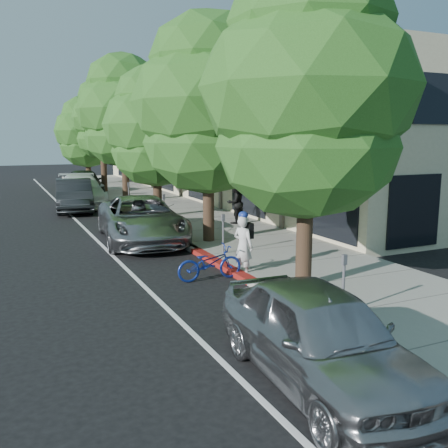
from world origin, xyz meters
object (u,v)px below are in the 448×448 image
bicycle (210,263)px  white_pickup (81,191)px  dark_suv_far (85,182)px  pedestrian (235,203)px  near_car_a (320,336)px  street_tree_2 (156,127)px  street_tree_4 (102,120)px  street_tree_0 (308,93)px  street_tree_1 (208,106)px  street_tree_5 (87,132)px  silver_suv (141,219)px  street_tree_3 (123,112)px  cyclist (243,246)px  dark_sedan (74,195)px

bicycle → white_pickup: (-0.77, 16.19, 0.38)m
dark_suv_far → pedestrian: 15.18m
near_car_a → street_tree_2: bearing=85.5°
street_tree_4 → pedestrian: bearing=-80.9°
bicycle → near_car_a: (-0.71, -5.97, 0.31)m
street_tree_0 → near_car_a: street_tree_0 is taller
white_pickup → dark_suv_far: 5.54m
street_tree_0 → dark_suv_far: bearing=93.4°
street_tree_0 → street_tree_2: 12.01m
street_tree_0 → street_tree_2: street_tree_0 is taller
street_tree_1 → white_pickup: size_ratio=1.36×
street_tree_5 → white_pickup: bearing=-101.8°
silver_suv → dark_suv_far: size_ratio=1.20×
street_tree_0 → street_tree_3: (0.00, 18.00, 0.34)m
bicycle → silver_suv: size_ratio=0.30×
dark_suv_far → street_tree_0: bearing=-85.6°
street_tree_1 → near_car_a: street_tree_1 is taller
street_tree_5 → near_car_a: 34.35m
street_tree_4 → bicycle: street_tree_4 is taller
street_tree_4 → cyclist: (-0.74, -22.16, -4.05)m
cyclist → near_car_a: 6.18m
street_tree_3 → pedestrian: (2.44, -9.19, -4.12)m
dark_sedan → near_car_a: 20.50m
street_tree_4 → pedestrian: 15.86m
street_tree_5 → dark_sedan: street_tree_5 is taller
cyclist → white_pickup: size_ratio=0.29×
cyclist → near_car_a: (-1.70, -5.94, -0.06)m
street_tree_2 → pedestrian: 5.14m
street_tree_2 → near_car_a: 16.64m
street_tree_0 → dark_sedan: size_ratio=1.59×
street_tree_2 → dark_suv_far: (-1.40, 11.50, -3.39)m
bicycle → white_pickup: white_pickup is taller
street_tree_4 → silver_suv: size_ratio=1.29×
street_tree_2 → street_tree_5: size_ratio=1.01×
street_tree_1 → bicycle: bearing=-112.8°
street_tree_1 → dark_suv_far: 18.01m
street_tree_1 → cyclist: bearing=-100.1°
street_tree_3 → pedestrian: street_tree_3 is taller
street_tree_5 → cyclist: (-0.74, -28.16, -3.31)m
street_tree_3 → near_car_a: bearing=-96.3°
street_tree_2 → white_pickup: size_ratio=1.20×
street_tree_5 → dark_suv_far: street_tree_5 is taller
street_tree_2 → dark_sedan: (-3.10, 4.40, -3.42)m
street_tree_0 → street_tree_3: size_ratio=0.94×
white_pickup → near_car_a: white_pickup is taller
street_tree_3 → pedestrian: 10.36m
bicycle → silver_suv: silver_suv is taller
dark_sedan → dark_suv_far: bearing=83.7°
near_car_a → pedestrian: bearing=73.4°
cyclist → street_tree_2: bearing=-29.3°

